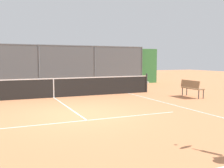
# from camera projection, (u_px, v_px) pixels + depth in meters

# --- Properties ---
(ground_plane) EXTENTS (60.00, 60.00, 0.00)m
(ground_plane) POSITION_uv_depth(u_px,v_px,m) (79.00, 115.00, 8.80)
(ground_plane) COLOR #C67A4C
(court_line_markings) EXTENTS (8.27, 9.54, 0.01)m
(court_line_markings) POSITION_uv_depth(u_px,v_px,m) (90.00, 123.00, 7.69)
(court_line_markings) COLOR white
(court_line_markings) RESTS_ON ground
(fence_backdrop) EXTENTS (18.47, 1.37, 2.85)m
(fence_backdrop) POSITION_uv_depth(u_px,v_px,m) (38.00, 67.00, 17.61)
(fence_backdrop) COLOR #565B60
(fence_backdrop) RESTS_ON ground
(tennis_net) EXTENTS (10.62, 0.09, 1.07)m
(tennis_net) POSITION_uv_depth(u_px,v_px,m) (54.00, 88.00, 12.71)
(tennis_net) COLOR #2D2D2D
(tennis_net) RESTS_ON ground
(courtside_bench) EXTENTS (0.40, 1.30, 0.84)m
(courtside_bench) POSITION_uv_depth(u_px,v_px,m) (192.00, 87.00, 12.87)
(courtside_bench) COLOR #93704C
(courtside_bench) RESTS_ON ground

